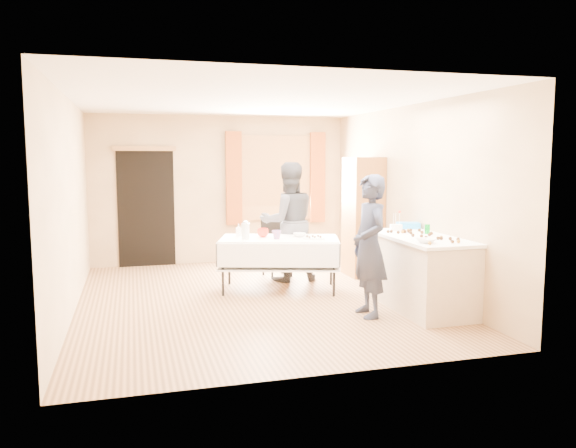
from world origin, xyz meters
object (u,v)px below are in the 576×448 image
object	(u,v)px
counter	(420,272)
chair	(277,258)
party_table	(279,259)
cabinet	(363,217)
girl	(369,246)
woman	(288,222)

from	to	relation	value
counter	chair	size ratio (longest dim) A/B	1.74
party_table	cabinet	bearing A→B (deg)	39.41
chair	girl	xyz separation A→B (m)	(0.49, -2.48, 0.56)
cabinet	girl	size ratio (longest dim) A/B	1.12
counter	woman	xyz separation A→B (m)	(-1.15, 1.97, 0.45)
cabinet	girl	bearing A→B (deg)	-111.32
counter	woman	bearing A→B (deg)	120.29
girl	woman	distance (m)	2.14
cabinet	girl	xyz separation A→B (m)	(-0.85, -2.18, -0.10)
woman	counter	bearing A→B (deg)	120.56
cabinet	girl	world-z (taller)	cabinet
party_table	chair	size ratio (longest dim) A/B	1.94
chair	girl	world-z (taller)	girl
girl	party_table	bearing A→B (deg)	-156.21
cabinet	chair	size ratio (longest dim) A/B	1.98
counter	party_table	xyz separation A→B (m)	(-1.44, 1.40, -0.01)
cabinet	woman	distance (m)	1.25
cabinet	woman	world-z (taller)	cabinet
cabinet	chair	world-z (taller)	cabinet
cabinet	party_table	size ratio (longest dim) A/B	1.02
chair	cabinet	bearing A→B (deg)	-23.76
counter	chair	distance (m)	2.66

